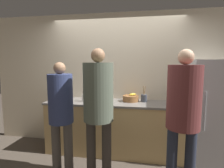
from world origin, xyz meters
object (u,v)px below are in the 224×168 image
object	(u,v)px
person_center	(98,102)
refrigerator	(212,112)
utensil_crock	(144,98)
cup_red	(95,97)
person_right	(183,108)
fruit_bowl	(131,98)
bottle_clear	(84,97)
person_left	(61,109)

from	to	relation	value
person_center	refrigerator	bearing A→B (deg)	25.67
utensil_crock	cup_red	xyz separation A→B (m)	(-0.94, 0.10, -0.03)
person_right	utensil_crock	distance (m)	1.11
refrigerator	person_right	size ratio (longest dim) A/B	0.94
refrigerator	person_center	bearing A→B (deg)	-154.33
refrigerator	fruit_bowl	size ratio (longest dim) A/B	5.92
bottle_clear	cup_red	xyz separation A→B (m)	(0.15, 0.25, -0.03)
refrigerator	person_left	distance (m)	2.42
person_left	cup_red	world-z (taller)	person_left
bottle_clear	person_left	bearing A→B (deg)	-97.19
fruit_bowl	cup_red	xyz separation A→B (m)	(-0.70, 0.10, -0.02)
person_left	bottle_clear	world-z (taller)	person_left
cup_red	utensil_crock	bearing A→B (deg)	-6.07
utensil_crock	bottle_clear	size ratio (longest dim) A/B	1.60
person_center	person_right	bearing A→B (deg)	-3.62
fruit_bowl	bottle_clear	xyz separation A→B (m)	(-0.85, -0.15, 0.01)
refrigerator	person_center	distance (m)	1.93
fruit_bowl	utensil_crock	world-z (taller)	utensil_crock
person_left	person_right	size ratio (longest dim) A/B	0.92
person_right	cup_red	bearing A→B (deg)	141.44
person_right	utensil_crock	world-z (taller)	person_right
refrigerator	cup_red	bearing A→B (deg)	174.08
bottle_clear	cup_red	world-z (taller)	bottle_clear
refrigerator	person_right	xyz separation A→B (m)	(-0.66, -0.90, 0.26)
utensil_crock	person_left	bearing A→B (deg)	-143.49
bottle_clear	utensil_crock	bearing A→B (deg)	7.66
utensil_crock	bottle_clear	world-z (taller)	utensil_crock
person_left	fruit_bowl	bearing A→B (deg)	42.90
refrigerator	cup_red	world-z (taller)	refrigerator
utensil_crock	bottle_clear	bearing A→B (deg)	-172.34
person_center	cup_red	distance (m)	1.10
person_right	fruit_bowl	distance (m)	1.23
utensil_crock	fruit_bowl	bearing A→B (deg)	179.87
person_left	cup_red	size ratio (longest dim) A/B	19.99
person_right	person_center	bearing A→B (deg)	176.38
person_center	person_left	bearing A→B (deg)	173.58
person_left	fruit_bowl	xyz separation A→B (m)	(0.94, 0.88, 0.02)
person_right	cup_red	size ratio (longest dim) A/B	21.77
person_center	bottle_clear	distance (m)	0.93
refrigerator	utensil_crock	xyz separation A→B (m)	(-1.11, 0.11, 0.17)
person_right	fruit_bowl	world-z (taller)	person_right
person_center	fruit_bowl	size ratio (longest dim) A/B	6.40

